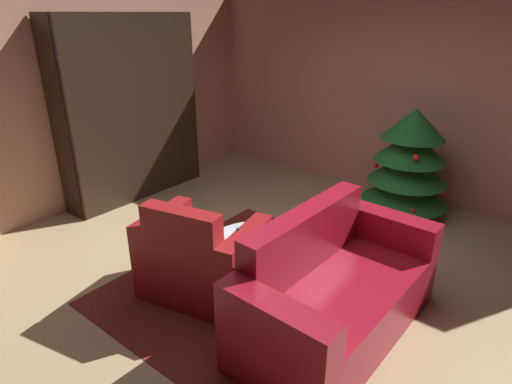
{
  "coord_description": "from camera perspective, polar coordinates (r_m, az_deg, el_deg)",
  "views": [
    {
      "loc": [
        1.92,
        -2.54,
        2.2
      ],
      "look_at": [
        -0.24,
        0.2,
        0.72
      ],
      "focal_mm": 29.81,
      "sensor_mm": 36.0,
      "label": 1
    }
  ],
  "objects": [
    {
      "name": "coffee_table",
      "position": [
        3.53,
        -0.02,
        -7.39
      ],
      "size": [
        0.8,
        0.8,
        0.45
      ],
      "color": "black",
      "rests_on": "ground"
    },
    {
      "name": "book_stack_on_table",
      "position": [
        3.52,
        1.09,
        -6.24
      ],
      "size": [
        0.22,
        0.17,
        0.07
      ],
      "color": "#3B4393",
      "rests_on": "coffee_table"
    },
    {
      "name": "bookshelf_unit",
      "position": [
        5.57,
        -15.31,
        10.46
      ],
      "size": [
        0.38,
        1.83,
        2.21
      ],
      "color": "black",
      "rests_on": "ground"
    },
    {
      "name": "armchair_red",
      "position": [
        3.57,
        -7.33,
        -9.16
      ],
      "size": [
        1.06,
        0.87,
        0.88
      ],
      "color": "maroon",
      "rests_on": "ground"
    },
    {
      "name": "wall_left",
      "position": [
        5.39,
        -23.15,
        11.03
      ],
      "size": [
        0.06,
        5.5,
        2.5
      ],
      "primitive_type": "cube",
      "color": "tan",
      "rests_on": "ground"
    },
    {
      "name": "couch_red",
      "position": [
        3.23,
        10.39,
        -13.22
      ],
      "size": [
        0.87,
        1.73,
        0.91
      ],
      "color": "maroon",
      "rests_on": "ground"
    },
    {
      "name": "wall_back",
      "position": [
        5.68,
        18.43,
        12.2
      ],
      "size": [
        5.54,
        0.06,
        2.5
      ],
      "primitive_type": "cube",
      "color": "tan",
      "rests_on": "ground"
    },
    {
      "name": "ground_plane",
      "position": [
        3.87,
        1.02,
        -11.69
      ],
      "size": [
        6.51,
        6.51,
        0.0
      ],
      "primitive_type": "plane",
      "color": "tan"
    },
    {
      "name": "bottle_on_table",
      "position": [
        3.32,
        -2.4,
        -6.99
      ],
      "size": [
        0.07,
        0.07,
        0.23
      ],
      "color": "navy",
      "rests_on": "coffee_table"
    },
    {
      "name": "area_rug",
      "position": [
        3.77,
        0.76,
        -12.68
      ],
      "size": [
        2.21,
        2.33,
        0.01
      ],
      "primitive_type": "cube",
      "color": "maroon",
      "rests_on": "ground"
    },
    {
      "name": "decorated_tree",
      "position": [
        5.13,
        19.82,
        3.73
      ],
      "size": [
        0.98,
        0.98,
        1.25
      ],
      "color": "brown",
      "rests_on": "ground"
    }
  ]
}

